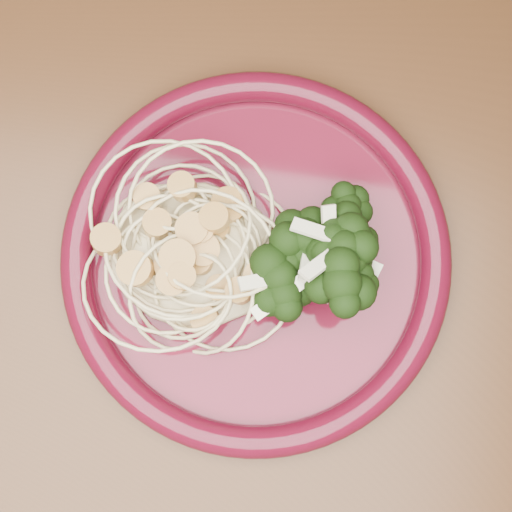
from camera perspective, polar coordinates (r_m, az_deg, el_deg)
The scene contains 6 objects.
dining_table at distance 0.63m, azimuth -7.28°, elevation -5.67°, with size 1.20×0.80×0.75m.
dinner_plate at distance 0.52m, azimuth 0.00°, elevation -0.17°, with size 0.31×0.31×0.02m.
spaghetti_pile at distance 0.51m, azimuth -5.08°, elevation 0.31°, with size 0.12×0.11×0.03m, color beige.
scallop_cluster at distance 0.48m, azimuth -5.45°, elevation 0.99°, with size 0.12×0.12×0.04m, color #C29145, non-canonical shape.
broccoli_pile at distance 0.50m, azimuth 6.36°, elevation -0.17°, with size 0.09×0.15×0.05m, color black.
onion_garnish at distance 0.47m, azimuth 6.78°, elevation 0.42°, with size 0.06×0.09×0.05m, color beige, non-canonical shape.
Camera 1 is at (0.08, -0.03, 1.27)m, focal length 50.00 mm.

